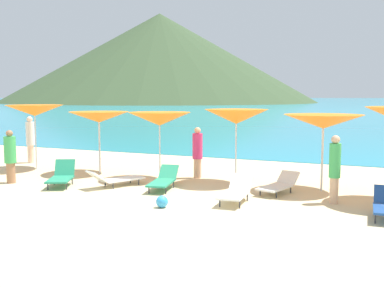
{
  "coord_description": "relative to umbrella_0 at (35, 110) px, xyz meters",
  "views": [
    {
      "loc": [
        5.85,
        -9.66,
        2.72
      ],
      "look_at": [
        -0.06,
        3.42,
        1.2
      ],
      "focal_mm": 43.39,
      "sensor_mm": 36.0,
      "label": 1
    }
  ],
  "objects": [
    {
      "name": "ground_plane",
      "position": [
        6.33,
        6.64,
        -2.31
      ],
      "size": [
        50.0,
        100.0,
        0.3
      ],
      "primitive_type": "cube",
      "color": "beige"
    },
    {
      "name": "headland_hill",
      "position": [
        -72.15,
        143.85,
        14.44
      ],
      "size": [
        116.88,
        116.88,
        33.19
      ],
      "primitive_type": "cone",
      "color": "#384C2D",
      "rests_on": "ground_plane"
    },
    {
      "name": "umbrella_0",
      "position": [
        0.0,
        0.0,
        0.0
      ],
      "size": [
        2.22,
        2.22,
        2.36
      ],
      "color": "silver",
      "rests_on": "ground_plane"
    },
    {
      "name": "umbrella_1",
      "position": [
        2.66,
        0.22,
        -0.2
      ],
      "size": [
        2.08,
        2.08,
        2.15
      ],
      "color": "silver",
      "rests_on": "ground_plane"
    },
    {
      "name": "umbrella_2",
      "position": [
        5.14,
        0.03,
        -0.2
      ],
      "size": [
        2.21,
        2.21,
        2.17
      ],
      "color": "silver",
      "rests_on": "ground_plane"
    },
    {
      "name": "umbrella_3",
      "position": [
        7.58,
        0.42,
        -0.1
      ],
      "size": [
        1.99,
        1.99,
        2.29
      ],
      "color": "silver",
      "rests_on": "ground_plane"
    },
    {
      "name": "umbrella_4",
      "position": [
        10.19,
        0.34,
        -0.19
      ],
      "size": [
        2.43,
        2.43,
        2.18
      ],
      "color": "silver",
      "rests_on": "ground_plane"
    },
    {
      "name": "lounge_chair_0",
      "position": [
        9.15,
        -0.48,
        -1.92
      ],
      "size": [
        0.93,
        1.65,
        0.53
      ],
      "rotation": [
        0.0,
        0.0,
        -0.25
      ],
      "color": "white",
      "rests_on": "ground_plane"
    },
    {
      "name": "lounge_chair_1",
      "position": [
        5.97,
        -1.3,
        -1.88
      ],
      "size": [
        0.91,
        1.78,
        0.6
      ],
      "rotation": [
        0.0,
        0.0,
        0.22
      ],
      "color": "#268C66",
      "rests_on": "ground_plane"
    },
    {
      "name": "lounge_chair_2",
      "position": [
        4.49,
        -1.56,
        -1.91
      ],
      "size": [
        1.23,
        1.82,
        0.55
      ],
      "rotation": [
        0.0,
        0.0,
        2.7
      ],
      "color": "white",
      "rests_on": "ground_plane"
    },
    {
      "name": "lounge_chair_4",
      "position": [
        8.43,
        -2.02,
        -1.87
      ],
      "size": [
        0.7,
        1.62,
        0.63
      ],
      "rotation": [
        0.0,
        0.0,
        0.08
      ],
      "color": "white",
      "rests_on": "ground_plane"
    },
    {
      "name": "lounge_chair_5",
      "position": [
        2.96,
        -2.15,
        -1.85
      ],
      "size": [
        1.19,
        1.53,
        0.73
      ],
      "rotation": [
        0.0,
        0.0,
        0.48
      ],
      "color": "#268C66",
      "rests_on": "ground_plane"
    },
    {
      "name": "beachgoer_0",
      "position": [
        -1.36,
        1.16,
        -1.16
      ],
      "size": [
        0.33,
        0.33,
        1.87
      ],
      "rotation": [
        0.0,
        0.0,
        4.88
      ],
      "color": "beige",
      "rests_on": "ground_plane"
    },
    {
      "name": "beachgoer_1",
      "position": [
        1.22,
        -2.42,
        -1.3
      ],
      "size": [
        0.35,
        0.35,
        1.65
      ],
      "rotation": [
        0.0,
        0.0,
        0.01
      ],
      "color": "#A3704C",
      "rests_on": "ground_plane"
    },
    {
      "name": "beachgoer_3",
      "position": [
        6.14,
        0.76,
        -1.27
      ],
      "size": [
        0.33,
        0.33,
        1.67
      ],
      "rotation": [
        0.0,
        0.0,
        4.19
      ],
      "color": "#DBAA84",
      "rests_on": "ground_plane"
    },
    {
      "name": "beachgoer_4",
      "position": [
        10.72,
        -1.13,
        -1.23
      ],
      "size": [
        0.28,
        0.28,
        1.73
      ],
      "rotation": [
        0.0,
        0.0,
        5.76
      ],
      "color": "#DBAA84",
      "rests_on": "ground_plane"
    },
    {
      "name": "beach_ball",
      "position": [
        6.98,
        -3.3,
        -2.01
      ],
      "size": [
        0.3,
        0.3,
        0.3
      ],
      "primitive_type": "sphere",
      "color": "#3399D8",
      "rests_on": "ground_plane"
    }
  ]
}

